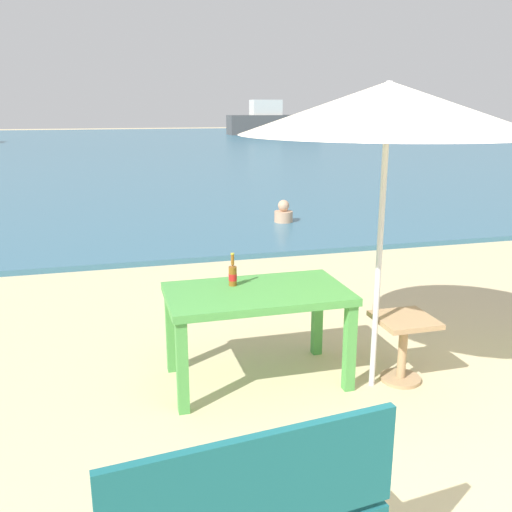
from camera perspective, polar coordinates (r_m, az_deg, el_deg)
The scene contains 9 objects.
ground_plane at distance 3.76m, azimuth 19.52°, elevation -20.26°, with size 120.00×120.00×0.00m, color beige.
sea_water at distance 32.59m, azimuth -11.99°, elevation 11.06°, with size 120.00×50.00×0.08m, color #386B84.
picnic_table_green at distance 4.31m, azimuth 0.12°, elevation -4.92°, with size 1.40×0.80×0.76m.
beer_bottle_amber at distance 4.36m, azimuth -2.42°, elevation -1.88°, with size 0.07×0.07×0.26m.
patio_umbrella at distance 4.07m, azimuth 13.46°, elevation 14.58°, with size 2.10×2.10×2.30m.
side_table_wood at distance 4.56m, azimuth 14.95°, elevation -8.33°, with size 0.44×0.44×0.54m.
bench_teal_center at distance 2.46m, azimuth -0.71°, elevation -24.92°, with size 1.23×0.50×0.95m.
swimmer_person at distance 10.22m, azimuth 2.85°, elevation 4.41°, with size 0.34×0.34×0.41m.
boat_ferry at distance 45.13m, azimuth 1.70°, elevation 13.65°, with size 7.28×1.99×2.65m.
Camera 1 is at (-1.89, -2.47, 2.12)m, focal length 38.80 mm.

